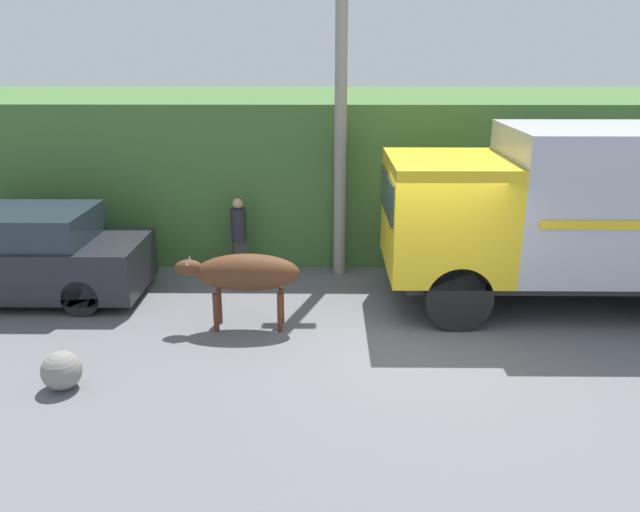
% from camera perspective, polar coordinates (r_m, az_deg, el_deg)
% --- Properties ---
extents(ground_plane, '(60.00, 60.00, 0.00)m').
position_cam_1_polar(ground_plane, '(10.38, 9.13, -7.20)').
color(ground_plane, slate).
extents(hillside_embankment, '(32.00, 6.66, 3.41)m').
position_cam_1_polar(hillside_embankment, '(16.27, 6.09, 8.54)').
color(hillside_embankment, '#426B33').
rests_on(hillside_embankment, ground_plane).
extents(cargo_truck, '(6.76, 2.47, 3.21)m').
position_cam_1_polar(cargo_truck, '(11.82, 23.37, 3.92)').
color(cargo_truck, '#2D2D2D').
rests_on(cargo_truck, ground_plane).
extents(brown_cow, '(2.05, 0.62, 1.28)m').
position_cam_1_polar(brown_cow, '(10.27, -6.88, -1.58)').
color(brown_cow, '#512D19').
rests_on(brown_cow, ground_plane).
extents(parked_suv, '(4.64, 1.90, 1.68)m').
position_cam_1_polar(parked_suv, '(12.78, -25.81, -0.02)').
color(parked_suv, '#232328').
rests_on(parked_suv, ground_plane).
extents(pedestrian_on_hill, '(0.40, 0.40, 1.62)m').
position_cam_1_polar(pedestrian_on_hill, '(12.79, -7.42, 2.09)').
color(pedestrian_on_hill, '#38332D').
rests_on(pedestrian_on_hill, ground_plane).
extents(utility_pole, '(0.90, 0.24, 6.70)m').
position_cam_1_polar(utility_pole, '(12.35, 1.91, 13.79)').
color(utility_pole, gray).
rests_on(utility_pole, ground_plane).
extents(roadside_rock, '(0.54, 0.54, 0.54)m').
position_cam_1_polar(roadside_rock, '(9.34, -22.55, -9.65)').
color(roadside_rock, gray).
rests_on(roadside_rock, ground_plane).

